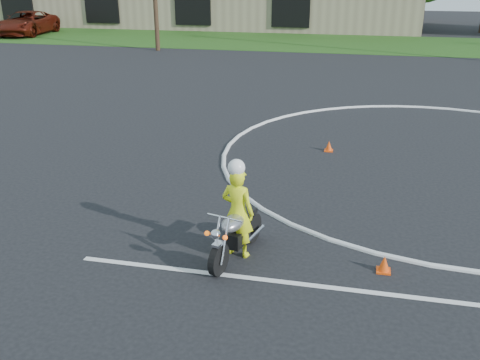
# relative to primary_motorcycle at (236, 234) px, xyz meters

# --- Properties ---
(ground) EXTENTS (120.00, 120.00, 0.00)m
(ground) POSITION_rel_primary_motorcycle_xyz_m (4.34, 3.37, -0.49)
(ground) COLOR black
(ground) RESTS_ON ground
(grass_strip) EXTENTS (120.00, 10.00, 0.02)m
(grass_strip) POSITION_rel_primary_motorcycle_xyz_m (4.34, 30.37, -0.48)
(grass_strip) COLOR #1E4714
(grass_strip) RESTS_ON ground
(primary_motorcycle) EXTENTS (0.82, 1.87, 1.00)m
(primary_motorcycle) POSITION_rel_primary_motorcycle_xyz_m (0.00, 0.00, 0.00)
(primary_motorcycle) COLOR black
(primary_motorcycle) RESTS_ON ground
(rider_primary_grp) EXTENTS (0.69, 0.54, 1.86)m
(rider_primary_grp) POSITION_rel_primary_motorcycle_xyz_m (0.01, 0.13, 0.41)
(rider_primary_grp) COLOR #EBF91A
(rider_primary_grp) RESTS_ON ground
(pickup_grp) EXTENTS (3.57, 6.64, 1.77)m
(pickup_grp) POSITION_rel_primary_motorcycle_xyz_m (-23.57, 30.14, 0.40)
(pickup_grp) COLOR #4D1208
(pickup_grp) RESTS_ON ground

